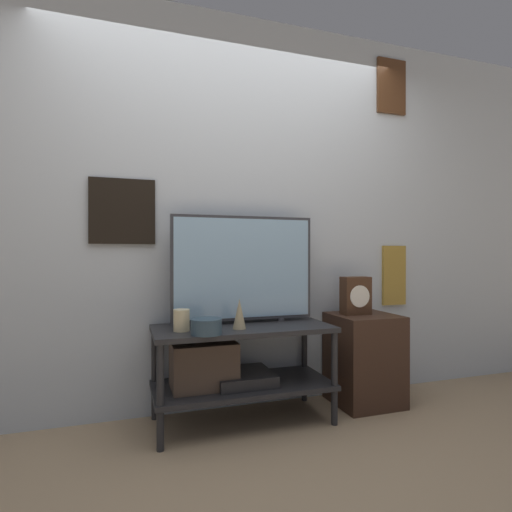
# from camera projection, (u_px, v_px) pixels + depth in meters

# --- Properties ---
(ground_plane) EXTENTS (12.00, 12.00, 0.00)m
(ground_plane) POSITION_uv_depth(u_px,v_px,m) (257.00, 442.00, 2.22)
(ground_plane) COLOR #997F60
(wall_back) EXTENTS (6.40, 0.08, 2.70)m
(wall_back) POSITION_uv_depth(u_px,v_px,m) (232.00, 210.00, 2.76)
(wall_back) COLOR #B2BCC6
(wall_back) RESTS_ON ground_plane
(media_console) EXTENTS (1.10, 0.49, 0.60)m
(media_console) POSITION_uv_depth(u_px,v_px,m) (228.00, 363.00, 2.46)
(media_console) COLOR #232326
(media_console) RESTS_ON ground_plane
(television) EXTENTS (0.94, 0.05, 0.70)m
(television) POSITION_uv_depth(u_px,v_px,m) (244.00, 268.00, 2.60)
(television) COLOR #333338
(television) RESTS_ON media_console
(vase_wide_bowl) EXTENTS (0.17, 0.17, 0.09)m
(vase_wide_bowl) POSITION_uv_depth(u_px,v_px,m) (206.00, 326.00, 2.23)
(vase_wide_bowl) COLOR #2D4251
(vase_wide_bowl) RESTS_ON media_console
(vase_slim_bronze) EXTENTS (0.08, 0.08, 0.18)m
(vase_slim_bronze) POSITION_uv_depth(u_px,v_px,m) (239.00, 314.00, 2.40)
(vase_slim_bronze) COLOR tan
(vase_slim_bronze) RESTS_ON media_console
(candle_jar) EXTENTS (0.09, 0.09, 0.13)m
(candle_jar) POSITION_uv_depth(u_px,v_px,m) (182.00, 320.00, 2.33)
(candle_jar) COLOR beige
(candle_jar) RESTS_ON media_console
(side_table) EXTENTS (0.43, 0.42, 0.62)m
(side_table) POSITION_uv_depth(u_px,v_px,m) (364.00, 359.00, 2.80)
(side_table) COLOR #382319
(side_table) RESTS_ON ground_plane
(mantel_clock) EXTENTS (0.20, 0.11, 0.26)m
(mantel_clock) POSITION_uv_depth(u_px,v_px,m) (356.00, 296.00, 2.80)
(mantel_clock) COLOR #422819
(mantel_clock) RESTS_ON side_table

